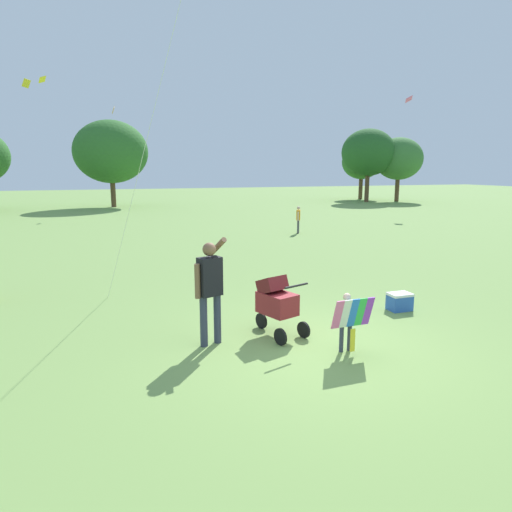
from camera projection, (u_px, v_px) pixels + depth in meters
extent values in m
plane|color=#75994C|center=(318.00, 348.00, 7.26)|extent=(120.00, 120.00, 0.00)
cylinder|color=brown|center=(113.00, 194.00, 33.67)|extent=(0.36, 0.36, 1.87)
ellipsoid|color=#2D6628|center=(111.00, 152.00, 33.09)|extent=(5.29, 4.76, 4.50)
cylinder|color=brown|center=(367.00, 188.00, 38.87)|extent=(0.36, 0.36, 2.30)
ellipsoid|color=#235623|center=(368.00, 152.00, 38.31)|extent=(4.57, 4.11, 3.88)
cylinder|color=brown|center=(361.00, 189.00, 42.38)|extent=(0.36, 0.36, 1.92)
ellipsoid|color=#2D6628|center=(362.00, 162.00, 41.93)|extent=(3.68, 3.31, 3.13)
cylinder|color=brown|center=(397.00, 190.00, 39.45)|extent=(0.36, 0.36, 1.95)
ellipsoid|color=#387033|center=(399.00, 159.00, 38.95)|extent=(4.18, 3.76, 3.55)
cylinder|color=#33384C|center=(349.00, 336.00, 7.11)|extent=(0.07, 0.07, 0.46)
cylinder|color=#33384C|center=(341.00, 338.00, 7.06)|extent=(0.07, 0.07, 0.46)
cube|color=#2D8C4C|center=(346.00, 312.00, 7.01)|extent=(0.20, 0.13, 0.34)
cylinder|color=beige|center=(353.00, 313.00, 7.06)|extent=(0.05, 0.05, 0.31)
cylinder|color=beige|center=(339.00, 315.00, 6.97)|extent=(0.05, 0.05, 0.31)
sphere|color=beige|center=(347.00, 297.00, 6.97)|extent=(0.12, 0.12, 0.12)
cube|color=purple|center=(368.00, 311.00, 6.93)|extent=(0.13, 0.17, 0.47)
cube|color=green|center=(360.00, 312.00, 6.88)|extent=(0.13, 0.17, 0.47)
cube|color=blue|center=(353.00, 313.00, 6.84)|extent=(0.13, 0.17, 0.47)
cube|color=white|center=(345.00, 314.00, 6.79)|extent=(0.13, 0.17, 0.47)
cube|color=pink|center=(338.00, 315.00, 6.75)|extent=(0.13, 0.17, 0.47)
cube|color=yellow|center=(353.00, 340.00, 6.90)|extent=(0.08, 0.01, 0.36)
cylinder|color=#33384C|center=(204.00, 322.00, 7.25)|extent=(0.12, 0.12, 0.82)
cylinder|color=#33384C|center=(217.00, 318.00, 7.40)|extent=(0.12, 0.12, 0.82)
cube|color=black|center=(210.00, 276.00, 7.19)|extent=(0.41, 0.32, 0.61)
cylinder|color=brown|center=(197.00, 281.00, 7.07)|extent=(0.09, 0.09, 0.55)
cylinder|color=brown|center=(217.00, 247.00, 7.35)|extent=(0.24, 0.50, 0.39)
sphere|color=brown|center=(209.00, 249.00, 7.11)|extent=(0.21, 0.21, 0.21)
cylinder|color=black|center=(261.00, 321.00, 8.11)|extent=(0.13, 0.28, 0.28)
cylinder|color=black|center=(280.00, 337.00, 7.34)|extent=(0.13, 0.28, 0.28)
cylinder|color=black|center=(304.00, 330.00, 7.66)|extent=(0.13, 0.28, 0.28)
cube|color=maroon|center=(277.00, 303.00, 7.71)|extent=(0.63, 0.75, 0.36)
cube|color=maroon|center=(272.00, 285.00, 7.75)|extent=(0.53, 0.53, 0.35)
cylinder|color=black|center=(296.00, 286.00, 7.28)|extent=(0.47, 0.20, 0.04)
cylinder|color=silver|center=(150.00, 127.00, 8.21)|extent=(1.75, 3.31, 7.06)
cube|color=pink|center=(409.00, 99.00, 29.10)|extent=(0.59, 0.38, 0.45)
cube|color=yellow|center=(42.00, 79.00, 20.76)|extent=(0.36, 0.46, 0.33)
cube|color=yellow|center=(26.00, 83.00, 28.21)|extent=(0.55, 0.41, 0.55)
cube|color=#F4A319|center=(113.00, 110.00, 28.71)|extent=(0.18, 0.50, 0.51)
cylinder|color=#4C4C51|center=(298.00, 226.00, 20.13)|extent=(0.08, 0.08, 0.58)
cylinder|color=#4C4C51|center=(298.00, 227.00, 19.96)|extent=(0.08, 0.08, 0.58)
cube|color=orange|center=(298.00, 215.00, 19.95)|extent=(0.26, 0.30, 0.44)
cylinder|color=beige|center=(299.00, 215.00, 20.11)|extent=(0.06, 0.06, 0.39)
cylinder|color=beige|center=(298.00, 216.00, 19.80)|extent=(0.06, 0.06, 0.39)
sphere|color=beige|center=(298.00, 208.00, 19.89)|extent=(0.15, 0.15, 0.15)
cube|color=#2D5BB7|center=(400.00, 303.00, 9.16)|extent=(0.44, 0.32, 0.30)
cube|color=white|center=(400.00, 294.00, 9.13)|extent=(0.45, 0.33, 0.05)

